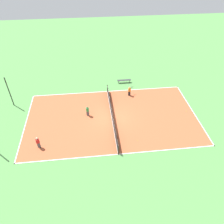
% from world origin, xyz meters
% --- Properties ---
extents(ground_plane, '(80.00, 80.00, 0.00)m').
position_xyz_m(ground_plane, '(0.00, 0.00, 0.00)').
color(ground_plane, '#518E47').
extents(court_surface, '(11.34, 20.33, 0.02)m').
position_xyz_m(court_surface, '(0.00, 0.00, 0.01)').
color(court_surface, '#B75633').
rests_on(court_surface, ground_plane).
extents(tennis_net, '(11.14, 0.10, 1.09)m').
position_xyz_m(tennis_net, '(0.00, 0.00, 0.57)').
color(tennis_net, black).
rests_on(tennis_net, court_surface).
extents(bench, '(0.36, 1.97, 0.45)m').
position_xyz_m(bench, '(7.65, -2.66, 0.39)').
color(bench, '#333338').
rests_on(bench, ground_plane).
extents(player_coach_red, '(0.50, 0.50, 1.42)m').
position_xyz_m(player_coach_red, '(-3.79, 7.99, 0.82)').
color(player_coach_red, '#4C4C51').
rests_on(player_coach_red, court_surface).
extents(player_center_orange, '(0.88, 0.90, 1.35)m').
position_xyz_m(player_center_orange, '(4.35, -2.86, 0.78)').
color(player_center_orange, black).
rests_on(player_center_orange, court_surface).
extents(player_far_green, '(0.51, 0.51, 1.40)m').
position_xyz_m(player_far_green, '(0.74, 2.85, 0.80)').
color(player_far_green, '#4C4C51').
rests_on(player_far_green, court_surface).
extents(tennis_ball_near_net, '(0.07, 0.07, 0.07)m').
position_xyz_m(tennis_ball_near_net, '(-4.00, -2.28, 0.06)').
color(tennis_ball_near_net, '#CCE033').
rests_on(tennis_ball_near_net, court_surface).
extents(tennis_ball_midcourt, '(0.07, 0.07, 0.07)m').
position_xyz_m(tennis_ball_midcourt, '(0.13, -9.31, 0.06)').
color(tennis_ball_midcourt, '#CCE033').
rests_on(tennis_ball_midcourt, court_surface).
extents(fence_post_back_right, '(0.12, 0.12, 4.09)m').
position_xyz_m(fence_post_back_right, '(3.88, 12.27, 2.05)').
color(fence_post_back_right, black).
rests_on(fence_post_back_right, ground_plane).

